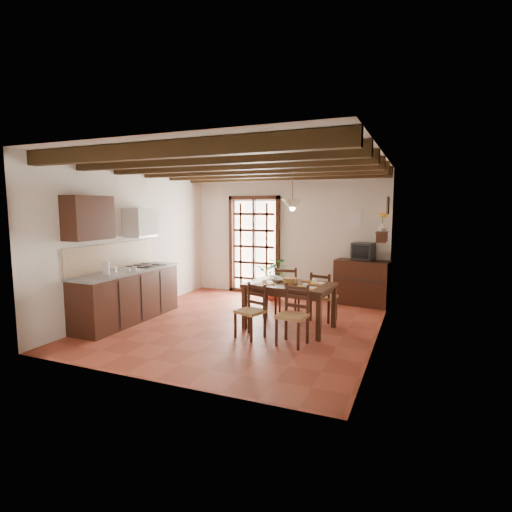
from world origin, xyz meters
The scene contains 25 objects.
ground_plane centered at (0.00, 0.00, 0.00)m, with size 5.00×5.00×0.00m, color brown.
room_shell centered at (0.00, 0.00, 1.82)m, with size 4.52×5.02×2.81m.
ceiling_beams centered at (0.00, 0.00, 2.69)m, with size 4.50×4.34×0.20m.
french_door centered at (-0.80, 2.45, 1.18)m, with size 1.26×0.11×2.32m.
kitchen_counter centered at (-1.96, -0.60, 0.47)m, with size 0.64×2.25×1.38m.
upper_cabinet centered at (-2.08, -1.30, 1.85)m, with size 0.35×0.80×0.70m, color #321810.
range_hood centered at (-2.05, -0.05, 1.73)m, with size 0.38×0.60×0.54m.
counter_items centered at (-1.95, -0.51, 0.96)m, with size 0.50×1.43×0.25m.
dining_table centered at (0.84, 0.08, 0.67)m, with size 1.48×1.02×0.76m.
chair_near_left centered at (0.43, -0.61, 0.26)m, with size 0.48×0.47×0.84m.
chair_near_right centered at (1.13, -0.67, 0.28)m, with size 0.45×0.43×0.88m.
chair_far_left centered at (0.56, 0.83, 0.29)m, with size 0.48×0.46×0.93m.
chair_far_right centered at (1.25, 0.77, 0.27)m, with size 0.47×0.46×0.87m.
table_setting centered at (0.84, 0.08, 0.80)m, with size 1.02×0.68×0.10m.
table_bowl centered at (0.59, 0.15, 0.79)m, with size 0.22×0.22×0.05m, color white.
sideboard centered at (1.73, 2.23, 0.47)m, with size 1.09×0.49×0.93m, color #321810.
crt_tv centered at (1.73, 2.22, 1.12)m, with size 0.47×0.45×0.35m.
fuse_box centered at (1.50, 2.48, 1.75)m, with size 0.25×0.03×0.32m, color white.
plant_pot centered at (-0.15, 2.00, 0.11)m, with size 0.34×0.34×0.21m, color maroon.
potted_plant centered at (-0.15, 2.00, 0.57)m, with size 1.75×1.50×1.95m, color #144C19.
wall_shelf centered at (2.14, 1.60, 1.51)m, with size 0.20×0.42×0.20m.
shelf_vase centered at (2.14, 1.60, 1.65)m, with size 0.15×0.15×0.15m, color #B2BFB2.
shelf_flowers centered at (2.14, 1.60, 1.86)m, with size 0.14×0.14×0.36m.
framed_picture centered at (2.22, 1.60, 2.05)m, with size 0.03×0.32×0.32m.
pendant_lamp centered at (0.84, 0.18, 2.08)m, with size 0.36×0.36×0.84m.
Camera 1 is at (2.82, -6.13, 2.02)m, focal length 28.00 mm.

